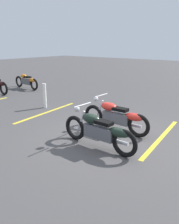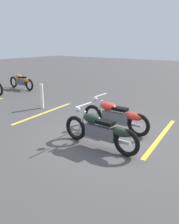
# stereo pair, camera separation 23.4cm
# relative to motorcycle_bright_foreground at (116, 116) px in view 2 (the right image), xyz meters

# --- Properties ---
(ground_plane) EXTENTS (60.00, 60.00, 0.00)m
(ground_plane) POSITION_rel_motorcycle_bright_foreground_xyz_m (-0.03, 0.62, -0.46)
(ground_plane) COLOR #474444
(motorcycle_bright_foreground) EXTENTS (2.23, 0.62, 1.04)m
(motorcycle_bright_foreground) POSITION_rel_motorcycle_bright_foreground_xyz_m (0.00, 0.00, 0.00)
(motorcycle_bright_foreground) COLOR black
(motorcycle_bright_foreground) RESTS_ON ground
(motorcycle_dark_foreground) EXTENTS (2.23, 0.62, 1.04)m
(motorcycle_dark_foreground) POSITION_rel_motorcycle_bright_foreground_xyz_m (-0.27, 1.24, 0.00)
(motorcycle_dark_foreground) COLOR black
(motorcycle_dark_foreground) RESTS_ON ground
(motorcycle_row_far_left) EXTENTS (2.15, 0.34, 0.81)m
(motorcycle_row_far_left) POSITION_rel_motorcycle_bright_foreground_xyz_m (7.54, -2.64, -0.02)
(motorcycle_row_far_left) COLOR black
(motorcycle_row_far_left) RESTS_ON ground
(bollard_post) EXTENTS (0.14, 0.14, 0.98)m
(bollard_post) POSITION_rel_motorcycle_bright_foreground_xyz_m (3.67, -0.51, 0.03)
(bollard_post) COLOR white
(bollard_post) RESTS_ON ground
(parking_stripe_near) EXTENTS (0.38, 3.20, 0.01)m
(parking_stripe_near) POSITION_rel_motorcycle_bright_foreground_xyz_m (-1.26, -0.36, -0.46)
(parking_stripe_near) COLOR yellow
(parking_stripe_near) RESTS_ON ground
(parking_stripe_mid) EXTENTS (0.38, 3.20, 0.01)m
(parking_stripe_mid) POSITION_rel_motorcycle_bright_foreground_xyz_m (3.10, -0.09, -0.46)
(parking_stripe_mid) COLOR yellow
(parking_stripe_mid) RESTS_ON ground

